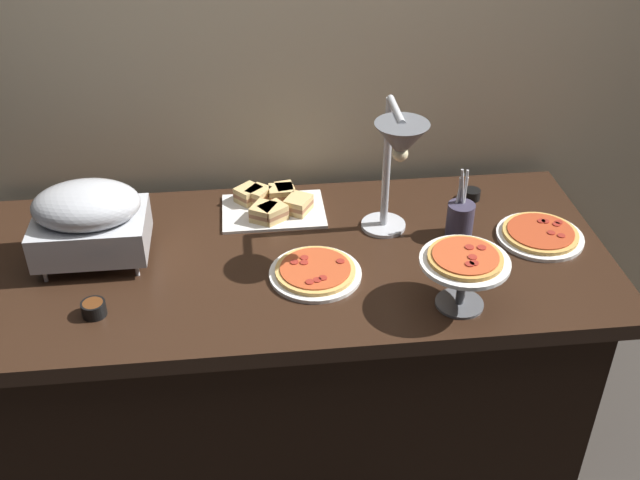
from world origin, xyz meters
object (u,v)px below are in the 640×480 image
Objects in this scene: chafing_dish at (89,219)px; pizza_plate_front at (540,235)px; sauce_cup_far at (472,194)px; utensil_holder at (460,219)px; pizza_plate_center at (315,272)px; sauce_cup_near at (94,308)px; sandwich_platter at (273,204)px; heat_lamp at (398,150)px; pizza_plate_raised_stand at (464,265)px.

pizza_plate_front is (1.35, -0.04, -0.13)m from chafing_dish.
sauce_cup_far is (1.20, 0.22, -0.12)m from chafing_dish.
pizza_plate_front is 1.18× the size of utensil_holder.
sauce_cup_far is at bearing 33.33° from pizza_plate_center.
sauce_cup_far is (1.17, 0.48, -0.00)m from sauce_cup_near.
sauce_cup_far is (0.66, 0.00, -0.01)m from sandwich_platter.
heat_lamp is 0.54m from sandwich_platter.
pizza_plate_center is at bearing -170.63° from pizza_plate_front.
pizza_plate_raised_stand is (0.38, -0.17, 0.12)m from pizza_plate_center.
heat_lamp is 0.42m from pizza_plate_center.
pizza_plate_raised_stand is at bearing -104.41° from utensil_holder.
chafing_dish is 1.43× the size of utensil_holder.
chafing_dish is at bearing 166.53° from pizza_plate_center.
pizza_plate_front is (0.47, 0.02, -0.33)m from heat_lamp.
pizza_plate_front is 1.11× the size of pizza_plate_raised_stand.
utensil_holder is at bearing 75.59° from pizza_plate_raised_stand.
pizza_plate_raised_stand is 0.73× the size of sandwich_platter.
pizza_plate_raised_stand is at bearing -17.86° from chafing_dish.
chafing_dish is at bearing -179.45° from utensil_holder.
pizza_plate_front is 0.46m from pizza_plate_raised_stand.
pizza_plate_center is at bearing 155.23° from pizza_plate_raised_stand.
utensil_holder reaches higher than pizza_plate_raised_stand.
sandwich_platter is at bearing 105.22° from pizza_plate_center.
chafing_dish is 5.52× the size of sauce_cup_far.
utensil_holder reaches higher than sandwich_platter.
heat_lamp is 1.98× the size of utensil_holder.
utensil_holder is (-0.25, 0.05, 0.05)m from pizza_plate_front.
pizza_plate_raised_stand is (0.14, -0.27, -0.21)m from heat_lamp.
sandwich_platter is at bearing 131.46° from pizza_plate_raised_stand.
sauce_cup_far is at bearing 71.15° from pizza_plate_raised_stand.
heat_lamp is 7.66× the size of sauce_cup_far.
heat_lamp is 1.67× the size of pizza_plate_center.
pizza_plate_center is (-0.71, -0.12, 0.00)m from pizza_plate_front.
pizza_plate_front and pizza_plate_center have the same top height.
sandwich_platter is (-0.81, 0.25, 0.01)m from pizza_plate_front.
pizza_plate_front is 1.00× the size of pizza_plate_center.
pizza_plate_center is 1.11× the size of pizza_plate_raised_stand.
utensil_holder reaches higher than sauce_cup_far.
pizza_plate_center is 4.05× the size of sauce_cup_near.
heat_lamp reaches higher than pizza_plate_front.
pizza_plate_raised_stand is 0.59m from sauce_cup_far.
pizza_plate_raised_stand is at bearing -108.85° from sauce_cup_far.
heat_lamp is 1.86× the size of pizza_plate_raised_stand.
pizza_plate_raised_stand reaches higher than pizza_plate_center.
chafing_dish is 1.11m from utensil_holder.
pizza_plate_center is 0.38m from sandwich_platter.
utensil_holder is (-0.10, -0.21, 0.04)m from sauce_cup_far.
sandwich_platter is at bearing 21.68° from chafing_dish.
utensil_holder reaches higher than pizza_plate_front.
sauce_cup_far is 0.23m from utensil_holder.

